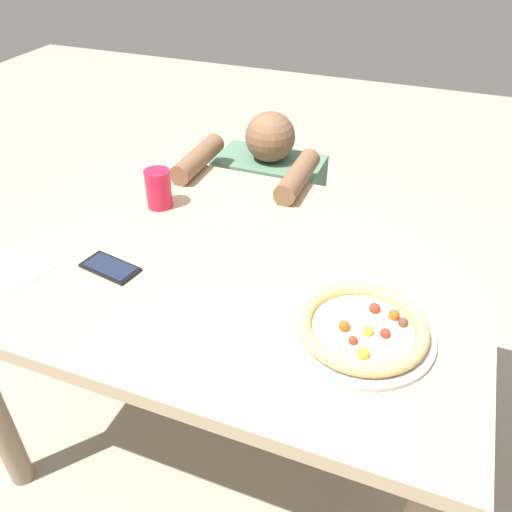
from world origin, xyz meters
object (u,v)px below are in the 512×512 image
(pizza_near, at_px, (363,329))
(drink_cup_colored, at_px, (158,189))
(cell_phone, at_px, (110,267))
(diner_seated, at_px, (268,231))
(fork, at_px, (226,225))

(pizza_near, bearing_deg, drink_cup_colored, 154.26)
(cell_phone, relative_size, diner_seated, 0.18)
(drink_cup_colored, bearing_deg, fork, -7.70)
(pizza_near, xyz_separation_m, cell_phone, (-0.65, 0.01, -0.02))
(drink_cup_colored, height_order, fork, drink_cup_colored)
(diner_seated, bearing_deg, drink_cup_colored, -109.31)
(cell_phone, height_order, diner_seated, diner_seated)
(pizza_near, relative_size, drink_cup_colored, 2.70)
(cell_phone, distance_m, diner_seated, 0.90)
(pizza_near, height_order, cell_phone, pizza_near)
(pizza_near, bearing_deg, diner_seated, 121.95)
(pizza_near, bearing_deg, cell_phone, 179.45)
(drink_cup_colored, relative_size, fork, 0.62)
(drink_cup_colored, bearing_deg, cell_phone, -83.32)
(cell_phone, xyz_separation_m, diner_seated, (0.13, 0.82, -0.36))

